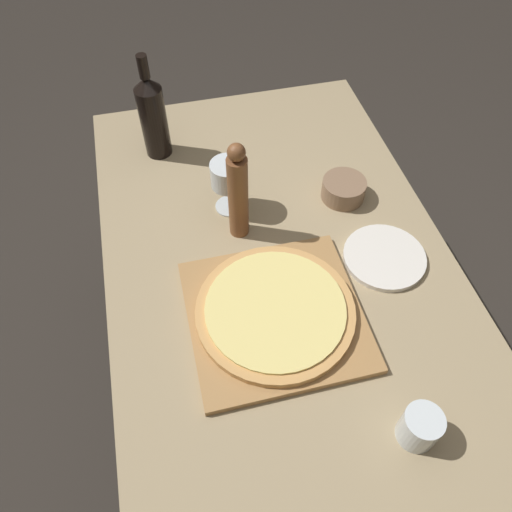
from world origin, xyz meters
The scene contains 10 objects.
ground_plane centered at (0.00, 0.00, 0.00)m, with size 12.00×12.00×0.00m, color #2D2823.
dining_table centered at (0.00, 0.00, 0.65)m, with size 0.85×1.50×0.75m.
cutting_board centered at (-0.05, -0.10, 0.76)m, with size 0.39×0.38×0.02m.
pizza centered at (-0.05, -0.10, 0.78)m, with size 0.36×0.36×0.02m.
wine_bottle centered at (-0.24, 0.53, 0.88)m, with size 0.08×0.08×0.31m.
pepper_mill centered at (-0.08, 0.17, 0.88)m, with size 0.05×0.05×0.28m.
wine_glass centered at (-0.08, 0.26, 0.86)m, with size 0.09×0.09×0.15m.
small_bowl centered at (0.22, 0.23, 0.78)m, with size 0.12×0.12×0.06m.
drinking_tumbler centered at (0.14, -0.42, 0.79)m, with size 0.08×0.08×0.08m.
dinner_plate centered at (0.25, 0.00, 0.76)m, with size 0.20×0.20×0.01m.
Camera 1 is at (-0.23, -0.65, 1.73)m, focal length 35.00 mm.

